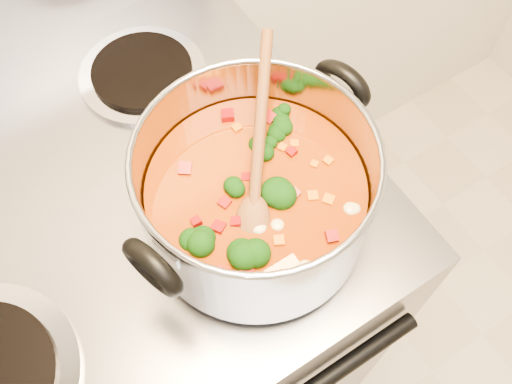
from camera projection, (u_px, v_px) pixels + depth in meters
electric_range at (135, 311)px, 1.16m from camera, size 0.77×0.70×1.08m
stockpot at (256, 194)px, 0.67m from camera, size 0.34×0.28×0.17m
wooden_spoon at (257, 171)px, 0.65m from camera, size 0.17×0.21×0.11m
cooktop_crumbs at (325, 139)px, 0.81m from camera, size 0.02×0.23×0.01m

